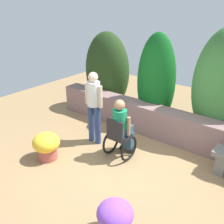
{
  "coord_description": "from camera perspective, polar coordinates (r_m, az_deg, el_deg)",
  "views": [
    {
      "loc": [
        2.48,
        -3.64,
        3.2
      ],
      "look_at": [
        -0.79,
        0.55,
        0.85
      ],
      "focal_mm": 41.74,
      "sensor_mm": 36.0,
      "label": 1
    }
  ],
  "objects": [
    {
      "name": "stone_retaining_wall",
      "position": [
        6.46,
        11.38,
        -2.61
      ],
      "size": [
        6.41,
        0.46,
        0.75
      ],
      "primitive_type": "cube",
      "color": "gray",
      "rests_on": "ground"
    },
    {
      "name": "flower_pot_terracotta_by_wall",
      "position": [
        5.73,
        -14.17,
        -7.05
      ],
      "size": [
        0.58,
        0.58,
        0.6
      ],
      "color": "#AD4F46",
      "rests_on": "ground"
    },
    {
      "name": "person_in_wheelchair",
      "position": [
        5.51,
        1.95,
        -4.04
      ],
      "size": [
        0.53,
        0.66,
        1.33
      ],
      "rotation": [
        0.0,
        0.0,
        0.08
      ],
      "color": "black",
      "rests_on": "ground"
    },
    {
      "name": "hedge_backdrop",
      "position": [
        6.59,
        15.89,
        6.15
      ],
      "size": [
        6.36,
        1.1,
        2.91
      ],
      "color": "#243C19",
      "rests_on": "ground"
    },
    {
      "name": "flower_pot_purple_near",
      "position": [
        3.99,
        0.69,
        -22.04
      ],
      "size": [
        0.53,
        0.53,
        0.58
      ],
      "color": "#624A58",
      "rests_on": "ground"
    },
    {
      "name": "ground_plane",
      "position": [
        5.45,
        3.03,
        -12.18
      ],
      "size": [
        11.64,
        11.64,
        0.0
      ],
      "primitive_type": "plane",
      "color": "#997950"
    },
    {
      "name": "person_standing_companion",
      "position": [
        5.91,
        -3.99,
        1.92
      ],
      "size": [
        0.49,
        0.3,
        1.72
      ],
      "rotation": [
        0.0,
        0.0,
        -0.11
      ],
      "color": "navy",
      "rests_on": "ground"
    }
  ]
}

